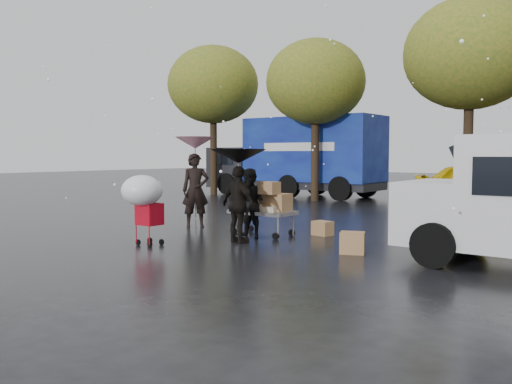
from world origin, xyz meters
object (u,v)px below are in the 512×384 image
Objects in this scene: vendor_cart at (265,205)px; blue_truck at (297,157)px; person_pink at (195,190)px; person_black at (239,204)px; yellow_taxi at (481,185)px; shopping_cart at (143,195)px.

vendor_cart is 12.18m from blue_truck.
vendor_cart is at bearing -53.42° from person_pink.
yellow_taxi is (1.86, 11.61, -0.03)m from person_black.
person_black reaches higher than vendor_cart.
blue_truck reaches higher than shopping_cart.
person_pink is 0.41× the size of yellow_taxi.
yellow_taxi is (3.15, 13.12, -0.28)m from shopping_cart.
person_black is 2.00m from shopping_cart.
person_pink reaches higher than shopping_cart.
yellow_taxi is (7.95, -0.06, -0.97)m from blue_truck.
vendor_cart is 0.33× the size of yellow_taxi.
shopping_cart is at bearing 59.48° from person_black.
person_black is 1.12m from vendor_cart.
person_pink is at bearing 145.68° from yellow_taxi.
person_black is at bearing -84.36° from vendor_cart.
shopping_cart reaches higher than vendor_cart.
person_black is (2.47, -1.27, -0.13)m from person_pink.
blue_truck is at bearing 119.51° from vendor_cart.
blue_truck is at bearing 59.77° from person_pink.
shopping_cart is (-1.29, -1.50, 0.24)m from person_black.
yellow_taxi is at bearing 17.86° from person_pink.
person_pink is 11.21m from yellow_taxi.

